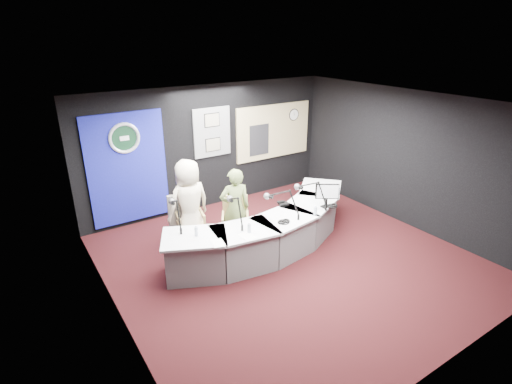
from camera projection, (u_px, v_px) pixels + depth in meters
ground at (289, 259)px, 7.25m from camera, size 6.00×6.00×0.00m
ceiling at (295, 104)px, 6.20m from camera, size 6.00×6.00×0.02m
wall_back at (210, 147)px, 9.05m from camera, size 6.00×0.02×2.80m
wall_front at (460, 271)px, 4.41m from camera, size 6.00×0.02×2.80m
wall_left at (111, 234)px, 5.20m from camera, size 0.02×6.00×2.80m
wall_right at (406, 159)px, 8.26m from camera, size 0.02×6.00×2.80m
broadcast_desk at (270, 230)px, 7.51m from camera, size 4.50×1.90×0.75m
backdrop_panel at (128, 169)px, 8.11m from camera, size 1.60×0.05×2.30m
agency_seal at (124, 138)px, 7.84m from camera, size 0.63×0.07×0.63m
seal_center at (124, 138)px, 7.84m from camera, size 0.48×0.01×0.48m
pinboard at (212, 132)px, 8.92m from camera, size 0.90×0.04×1.10m
framed_photo_upper at (212, 120)px, 8.79m from camera, size 0.34×0.02×0.27m
framed_photo_lower at (213, 145)px, 9.00m from camera, size 0.34×0.02×0.27m
booth_window_frame at (274, 131)px, 9.86m from camera, size 2.12×0.06×1.32m
booth_glow at (274, 131)px, 9.85m from camera, size 2.00×0.02×1.20m
equipment_rack at (259, 140)px, 9.66m from camera, size 0.55×0.02×0.75m
wall_clock at (294, 115)px, 10.01m from camera, size 0.28×0.01×0.28m
armchair_left at (190, 221)px, 7.61m from camera, size 0.66×0.66×0.99m
armchair_right at (235, 224)px, 7.58m from camera, size 0.69×0.69×0.89m
draped_jacket at (181, 211)px, 7.71m from camera, size 0.51×0.21×0.70m
person_man at (189, 204)px, 7.47m from camera, size 0.89×0.63×1.71m
person_woman at (235, 208)px, 7.45m from camera, size 0.65×0.52×1.56m
computer_monitor at (327, 191)px, 7.47m from camera, size 0.40×0.29×0.32m
desk_phone at (283, 204)px, 7.65m from camera, size 0.21×0.18×0.04m
headphones_near at (332, 206)px, 7.60m from camera, size 0.23×0.23×0.04m
headphones_far at (284, 222)px, 6.97m from camera, size 0.23×0.23×0.04m
paper_stack at (218, 243)px, 6.30m from camera, size 0.24×0.30×0.00m
notepad at (247, 236)px, 6.51m from camera, size 0.22×0.30×0.00m
boom_mic_a at (176, 210)px, 6.73m from camera, size 0.23×0.73×0.60m
boom_mic_b at (236, 207)px, 6.84m from camera, size 0.24×0.73×0.60m
boom_mic_c at (283, 201)px, 7.09m from camera, size 0.44×0.65×0.60m
boom_mic_d at (312, 192)px, 7.49m from camera, size 0.37×0.69×0.60m
water_bottles at (283, 213)px, 7.13m from camera, size 3.24×0.53×0.18m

